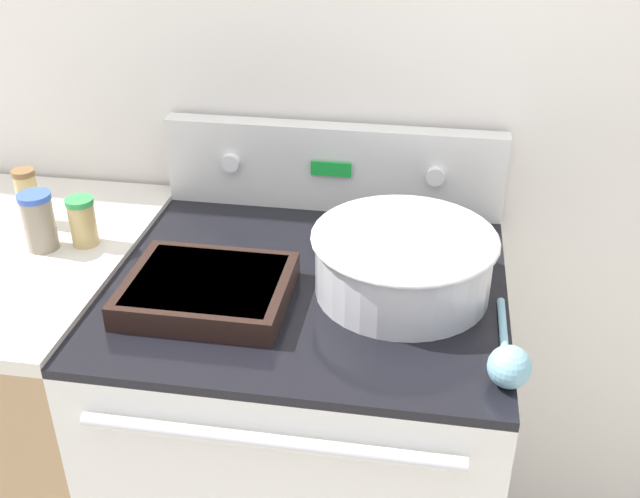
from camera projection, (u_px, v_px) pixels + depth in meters
name	position (u px, v px, depth m)	size (l,w,h in m)	color
kitchen_wall	(338.00, 70.00, 1.63)	(8.00, 0.05, 2.50)	silver
stove_range	(310.00, 457.00, 1.69)	(0.76, 0.72, 0.95)	silver
control_panel	(333.00, 167.00, 1.68)	(0.76, 0.07, 0.20)	silver
side_counter	(49.00, 423.00, 1.78)	(0.50, 0.69, 0.96)	tan
mixing_bowl	(403.00, 259.00, 1.38)	(0.35, 0.35, 0.12)	silver
casserole_dish	(208.00, 288.00, 1.38)	(0.30, 0.25, 0.05)	black
ladle	(509.00, 363.00, 1.18)	(0.07, 0.26, 0.07)	#7AB2C6
spice_jar_green_cap	(83.00, 221.00, 1.53)	(0.06, 0.06, 0.10)	tan
spice_jar_blue_cap	(39.00, 221.00, 1.51)	(0.07, 0.07, 0.12)	gray
spice_jar_brown_cap	(28.00, 196.00, 1.61)	(0.05, 0.05, 0.12)	tan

